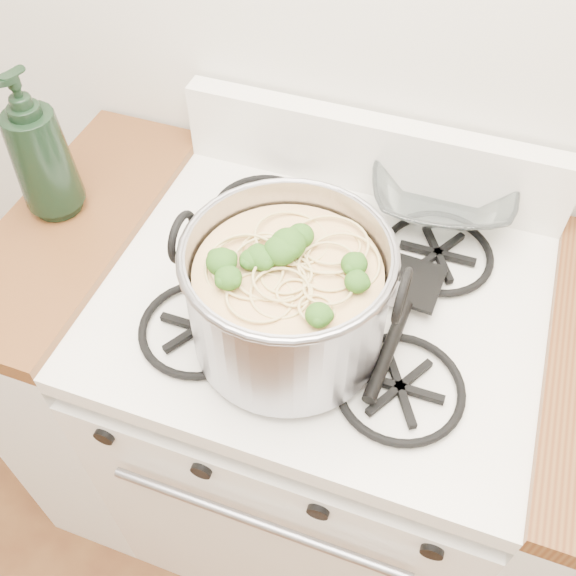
# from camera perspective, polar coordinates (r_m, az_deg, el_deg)

# --- Properties ---
(gas_range) EXTENTS (0.76, 0.66, 0.92)m
(gas_range) POSITION_cam_1_polar(r_m,az_deg,el_deg) (1.52, 2.40, -11.72)
(gas_range) COLOR white
(gas_range) RESTS_ON ground
(counter_left) EXTENTS (0.25, 0.65, 0.92)m
(counter_left) POSITION_cam_1_polar(r_m,az_deg,el_deg) (1.64, -14.66, -5.59)
(counter_left) COLOR silver
(counter_left) RESTS_ON ground
(stock_pot) EXTENTS (0.34, 0.31, 0.21)m
(stock_pot) POSITION_cam_1_polar(r_m,az_deg,el_deg) (0.97, 0.00, -0.84)
(stock_pot) COLOR gray
(stock_pot) RESTS_ON gas_range
(spatula) EXTENTS (0.31, 0.33, 0.02)m
(spatula) POSITION_cam_1_polar(r_m,az_deg,el_deg) (1.12, 11.26, 0.67)
(spatula) COLOR black
(spatula) RESTS_ON gas_range
(glass_bowl) EXTENTS (0.13, 0.13, 0.03)m
(glass_bowl) POSITION_cam_1_polar(r_m,az_deg,el_deg) (1.28, 13.41, 7.91)
(glass_bowl) COLOR white
(glass_bowl) RESTS_ON gas_range
(bottle) EXTENTS (0.15, 0.15, 0.29)m
(bottle) POSITION_cam_1_polar(r_m,az_deg,el_deg) (1.24, -21.40, 11.68)
(bottle) COLOR black
(bottle) RESTS_ON counter_left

